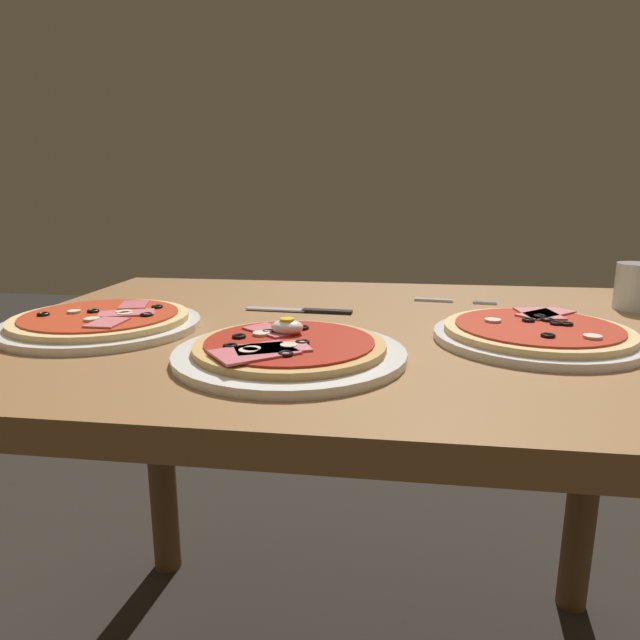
{
  "coord_description": "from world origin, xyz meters",
  "views": [
    {
      "loc": [
        0.07,
        -0.89,
        1.0
      ],
      "look_at": [
        -0.04,
        -0.1,
        0.81
      ],
      "focal_mm": 31.42,
      "sensor_mm": 36.0,
      "label": 1
    }
  ],
  "objects_px": {
    "pizza_foreground": "(289,350)",
    "pizza_across_left": "(102,322)",
    "water_glass_far": "(636,289)",
    "knife": "(306,310)",
    "pizza_across_right": "(537,334)",
    "fork": "(448,301)",
    "dining_table": "(351,396)"
  },
  "relations": [
    {
      "from": "pizza_foreground",
      "to": "pizza_across_left",
      "type": "relative_size",
      "value": 0.99
    },
    {
      "from": "pizza_across_right",
      "to": "knife",
      "type": "distance_m",
      "value": 0.4
    },
    {
      "from": "water_glass_far",
      "to": "fork",
      "type": "distance_m",
      "value": 0.34
    },
    {
      "from": "water_glass_far",
      "to": "knife",
      "type": "bearing_deg",
      "value": -169.67
    },
    {
      "from": "knife",
      "to": "fork",
      "type": "bearing_deg",
      "value": 26.28
    },
    {
      "from": "pizza_across_left",
      "to": "pizza_across_right",
      "type": "xyz_separation_m",
      "value": [
        0.67,
        0.02,
        0.0
      ]
    },
    {
      "from": "fork",
      "to": "knife",
      "type": "height_order",
      "value": "knife"
    },
    {
      "from": "pizza_across_right",
      "to": "fork",
      "type": "height_order",
      "value": "pizza_across_right"
    },
    {
      "from": "pizza_foreground",
      "to": "pizza_across_right",
      "type": "bearing_deg",
      "value": 21.35
    },
    {
      "from": "dining_table",
      "to": "fork",
      "type": "relative_size",
      "value": 7.32
    },
    {
      "from": "dining_table",
      "to": "pizza_across_right",
      "type": "bearing_deg",
      "value": -13.13
    },
    {
      "from": "pizza_across_left",
      "to": "dining_table",
      "type": "bearing_deg",
      "value": 11.75
    },
    {
      "from": "knife",
      "to": "water_glass_far",
      "type": "bearing_deg",
      "value": 10.33
    },
    {
      "from": "dining_table",
      "to": "fork",
      "type": "height_order",
      "value": "fork"
    },
    {
      "from": "knife",
      "to": "dining_table",
      "type": "bearing_deg",
      "value": -43.59
    },
    {
      "from": "pizza_foreground",
      "to": "fork",
      "type": "bearing_deg",
      "value": 59.99
    },
    {
      "from": "water_glass_far",
      "to": "knife",
      "type": "xyz_separation_m",
      "value": [
        -0.6,
        -0.11,
        -0.03
      ]
    },
    {
      "from": "water_glass_far",
      "to": "fork",
      "type": "height_order",
      "value": "water_glass_far"
    },
    {
      "from": "pizza_across_left",
      "to": "knife",
      "type": "distance_m",
      "value": 0.35
    },
    {
      "from": "knife",
      "to": "pizza_across_left",
      "type": "bearing_deg",
      "value": -151.0
    },
    {
      "from": "pizza_across_left",
      "to": "fork",
      "type": "bearing_deg",
      "value": 27.76
    },
    {
      "from": "pizza_foreground",
      "to": "pizza_across_left",
      "type": "distance_m",
      "value": 0.35
    },
    {
      "from": "pizza_foreground",
      "to": "water_glass_far",
      "type": "height_order",
      "value": "water_glass_far"
    },
    {
      "from": "water_glass_far",
      "to": "knife",
      "type": "distance_m",
      "value": 0.61
    },
    {
      "from": "water_glass_far",
      "to": "knife",
      "type": "relative_size",
      "value": 0.44
    },
    {
      "from": "dining_table",
      "to": "knife",
      "type": "xyz_separation_m",
      "value": [
        -0.09,
        0.09,
        0.13
      ]
    },
    {
      "from": "knife",
      "to": "pizza_foreground",
      "type": "bearing_deg",
      "value": -85.2
    },
    {
      "from": "dining_table",
      "to": "fork",
      "type": "bearing_deg",
      "value": 51.36
    },
    {
      "from": "pizza_foreground",
      "to": "pizza_across_right",
      "type": "distance_m",
      "value": 0.37
    },
    {
      "from": "pizza_foreground",
      "to": "water_glass_far",
      "type": "relative_size",
      "value": 3.59
    },
    {
      "from": "dining_table",
      "to": "knife",
      "type": "relative_size",
      "value": 5.91
    },
    {
      "from": "pizza_across_right",
      "to": "knife",
      "type": "bearing_deg",
      "value": 157.68
    }
  ]
}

